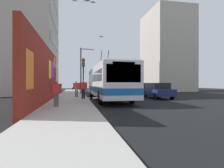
{
  "coord_description": "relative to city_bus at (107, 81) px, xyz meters",
  "views": [
    {
      "loc": [
        -18.63,
        1.15,
        1.54
      ],
      "look_at": [
        1.28,
        -2.75,
        1.46
      ],
      "focal_mm": 29.86,
      "sensor_mm": 36.0,
      "label": 1
    }
  ],
  "objects": [
    {
      "name": "curbside_puddle",
      "position": [
        2.17,
        1.2,
        -1.74
      ],
      "size": [
        1.55,
        1.55,
        0.0
      ],
      "primitive_type": "cylinder",
      "color": "black",
      "rests_on": "ground_plane"
    },
    {
      "name": "parked_car_red",
      "position": [
        11.98,
        -5.2,
        -0.91
      ],
      "size": [
        4.37,
        1.81,
        1.58
      ],
      "color": "#B21E19",
      "rests_on": "ground_plane"
    },
    {
      "name": "pedestrian_at_curb",
      "position": [
        -0.52,
        2.28,
        -0.6
      ],
      "size": [
        0.23,
        0.75,
        1.7
      ],
      "color": "#1E1E2D",
      "rests_on": "sidewalk_slab"
    },
    {
      "name": "sidewalk_slab",
      "position": [
        1.23,
        3.4,
        -1.67
      ],
      "size": [
        48.0,
        3.2,
        0.15
      ],
      "primitive_type": "cube",
      "color": "#ADA8A0",
      "rests_on": "ground_plane"
    },
    {
      "name": "street_lamp",
      "position": [
        8.08,
        2.03,
        1.99
      ],
      "size": [
        0.44,
        1.83,
        6.19
      ],
      "color": "#4C4C51",
      "rests_on": "sidewalk_slab"
    },
    {
      "name": "parked_car_black",
      "position": [
        5.66,
        -5.2,
        -0.91
      ],
      "size": [
        4.39,
        1.76,
        1.58
      ],
      "color": "black",
      "rests_on": "ground_plane"
    },
    {
      "name": "graffiti_wall",
      "position": [
        -3.29,
        5.15,
        0.41
      ],
      "size": [
        12.95,
        0.32,
        4.31
      ],
      "color": "maroon",
      "rests_on": "ground_plane"
    },
    {
      "name": "building_far_right",
      "position": [
        17.79,
        -15.2,
        6.26
      ],
      "size": [
        10.26,
        7.57,
        16.01
      ],
      "color": "#B2A899",
      "rests_on": "ground_plane"
    },
    {
      "name": "pedestrian_midblock",
      "position": [
        1.82,
        2.87,
        -0.63
      ],
      "size": [
        0.22,
        0.74,
        1.65
      ],
      "color": "#595960",
      "rests_on": "sidewalk_slab"
    },
    {
      "name": "city_bus",
      "position": [
        0.0,
        0.0,
        0.0
      ],
      "size": [
        12.41,
        2.66,
        4.9
      ],
      "color": "silver",
      "rests_on": "ground_plane"
    },
    {
      "name": "ground_plane",
      "position": [
        1.23,
        1.8,
        -1.74
      ],
      "size": [
        80.0,
        80.0,
        0.0
      ],
      "primitive_type": "plane",
      "color": "black"
    },
    {
      "name": "building_far_left",
      "position": [
        11.86,
        11.0,
        8.05
      ],
      "size": [
        12.74,
        9.94,
        19.58
      ],
      "color": "#B2A899",
      "rests_on": "ground_plane"
    },
    {
      "name": "traffic_light",
      "position": [
        2.21,
        2.15,
        1.1
      ],
      "size": [
        0.49,
        0.28,
        3.99
      ],
      "color": "#2D382D",
      "rests_on": "sidewalk_slab"
    },
    {
      "name": "parked_car_navy",
      "position": [
        0.18,
        -5.2,
        -0.91
      ],
      "size": [
        4.09,
        1.92,
        1.58
      ],
      "color": "navy",
      "rests_on": "ground_plane"
    },
    {
      "name": "flying_pigeons",
      "position": [
        2.21,
        1.48,
        7.29
      ],
      "size": [
        6.98,
        3.83,
        2.71
      ],
      "color": "#47474C"
    },
    {
      "name": "pedestrian_near_wall",
      "position": [
        -5.93,
        4.08,
        -0.68
      ],
      "size": [
        0.22,
        0.64,
        1.57
      ],
      "color": "#595960",
      "rests_on": "sidewalk_slab"
    },
    {
      "name": "parked_car_dark_gray",
      "position": [
        17.84,
        -5.2,
        -0.91
      ],
      "size": [
        4.47,
        1.75,
        1.58
      ],
      "color": "#38383D",
      "rests_on": "ground_plane"
    }
  ]
}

